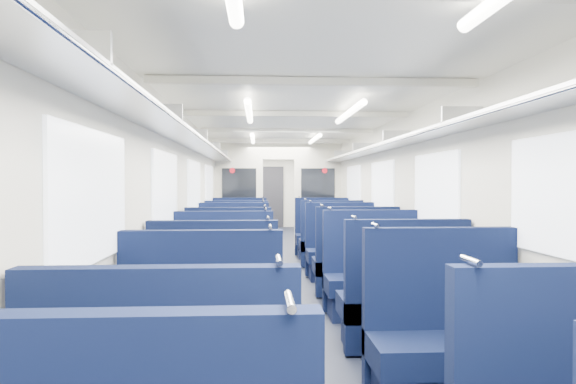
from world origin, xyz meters
TOP-DOWN VIEW (x-y plane):
  - floor at (0.00, 0.00)m, footprint 2.80×18.00m
  - ceiling at (0.00, 0.00)m, footprint 2.80×18.00m
  - wall_left at (-1.40, 0.00)m, footprint 0.02×18.00m
  - dado_left at (-1.39, 0.00)m, footprint 0.03×17.90m
  - wall_right at (1.40, 0.00)m, footprint 0.02×18.00m
  - dado_right at (1.39, 0.00)m, footprint 0.03×17.90m
  - wall_far at (0.00, 9.00)m, footprint 2.80×0.02m
  - luggage_rack_left at (-1.21, 0.00)m, footprint 0.36×17.40m
  - luggage_rack_right at (1.21, 0.00)m, footprint 0.36×17.40m
  - windows at (0.00, -0.46)m, footprint 2.78×15.60m
  - ceiling_fittings at (0.00, -0.26)m, footprint 2.70×16.06m
  - end_door at (0.00, 8.94)m, footprint 0.75×0.06m
  - bulkhead at (-0.00, 3.36)m, footprint 2.80×0.10m
  - seat_6 at (-0.83, -4.85)m, footprint 1.09×0.60m
  - seat_7 at (0.83, -4.74)m, footprint 1.09×0.60m
  - seat_8 at (-0.83, -3.68)m, footprint 1.09×0.60m
  - seat_9 at (0.83, -3.64)m, footprint 1.09×0.60m
  - seat_10 at (-0.83, -2.61)m, footprint 1.09×0.60m
  - seat_11 at (0.83, -2.46)m, footprint 1.09×0.60m
  - seat_12 at (-0.83, -1.46)m, footprint 1.09×0.60m
  - seat_13 at (0.83, -1.40)m, footprint 1.09×0.60m
  - seat_14 at (-0.83, -0.27)m, footprint 1.09×0.60m
  - seat_15 at (0.83, -0.23)m, footprint 1.09×0.60m
  - seat_16 at (-0.83, 0.90)m, footprint 1.09×0.60m
  - seat_17 at (0.83, 0.94)m, footprint 1.09×0.60m
  - seat_18 at (-0.83, 2.17)m, footprint 1.09×0.60m
  - seat_19 at (0.83, 2.08)m, footprint 1.09×0.60m

SIDE VIEW (x-z plane):
  - floor at x=0.00m, z-range -0.01..0.01m
  - dado_left at x=-1.39m, z-range 0.00..0.70m
  - dado_right at x=1.39m, z-range 0.00..0.70m
  - seat_6 at x=-0.83m, z-range -0.23..0.98m
  - seat_7 at x=0.83m, z-range -0.23..0.98m
  - seat_8 at x=-0.83m, z-range -0.23..0.98m
  - seat_9 at x=0.83m, z-range -0.23..0.98m
  - seat_10 at x=-0.83m, z-range -0.23..0.98m
  - seat_11 at x=0.83m, z-range -0.23..0.98m
  - seat_12 at x=-0.83m, z-range -0.23..0.98m
  - seat_13 at x=0.83m, z-range -0.23..0.98m
  - seat_14 at x=-0.83m, z-range -0.23..0.98m
  - seat_15 at x=0.83m, z-range -0.23..0.98m
  - seat_16 at x=-0.83m, z-range -0.23..0.98m
  - seat_17 at x=0.83m, z-range -0.23..0.98m
  - seat_18 at x=-0.83m, z-range -0.23..0.98m
  - seat_19 at x=0.83m, z-range -0.23..0.98m
  - end_door at x=0.00m, z-range 0.00..2.00m
  - wall_left at x=-1.40m, z-range 0.00..2.35m
  - wall_right at x=1.40m, z-range 0.00..2.35m
  - wall_far at x=0.00m, z-range 0.00..2.35m
  - bulkhead at x=0.00m, z-range 0.06..2.41m
  - windows at x=0.00m, z-range 1.04..1.79m
  - luggage_rack_left at x=-1.21m, z-range 1.88..2.06m
  - luggage_rack_right at x=1.21m, z-range 1.88..2.06m
  - ceiling_fittings at x=0.00m, z-range 2.23..2.35m
  - ceiling at x=0.00m, z-range 2.35..2.35m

